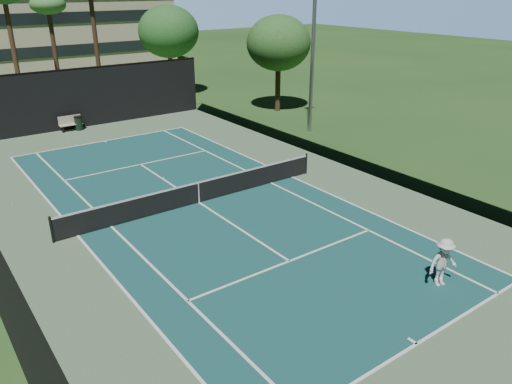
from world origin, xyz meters
The scene contains 16 objects.
ground centered at (0.00, 0.00, 0.00)m, with size 160.00×160.00×0.00m, color #254D1C.
apron_slab centered at (0.00, 0.00, 0.01)m, with size 18.00×32.00×0.01m, color #547350.
court_surface centered at (0.00, 0.00, 0.01)m, with size 10.97×23.77×0.01m, color #174B4A.
court_lines centered at (0.00, 0.00, 0.02)m, with size 11.07×23.87×0.01m.
tennis_net centered at (0.00, 0.00, 0.56)m, with size 12.90×0.10×1.10m.
fence centered at (0.00, 0.06, 2.01)m, with size 18.04×32.05×4.03m.
player centered at (3.07, -10.45, 0.84)m, with size 1.08×0.62×1.68m, color silver.
tennis_ball_b centered at (-4.32, 1.70, 0.04)m, with size 0.07×0.07×0.07m, color #C7E834.
tennis_ball_c centered at (0.11, 3.78, 0.03)m, with size 0.06×0.06×0.06m, color #D2EF36.
tennis_ball_d centered at (-6.89, 4.68, 0.04)m, with size 0.07×0.07×0.07m, color #B9D430.
park_bench centered at (-0.91, 15.58, 0.55)m, with size 1.50×0.45×1.02m.
trash_bin centered at (-0.42, 15.42, 0.48)m, with size 0.56×0.56×0.95m.
palm_b centered at (1.50, 26.00, 7.36)m, with size 2.80×2.80×8.42m.
decid_tree_a centered at (10.00, 22.00, 5.42)m, with size 5.12×5.12×7.62m.
decid_tree_b centered at (14.00, 12.00, 5.08)m, with size 4.80×4.80×7.14m.
light_pole centered at (12.00, 6.00, 6.46)m, with size 0.90×0.25×12.22m.
Camera 1 is at (-10.06, -18.19, 9.13)m, focal length 35.00 mm.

